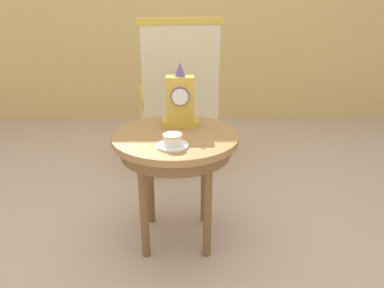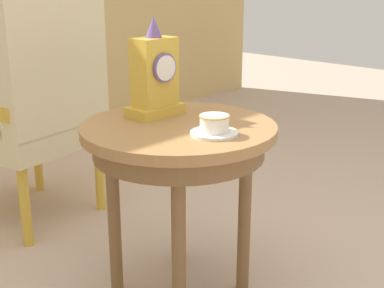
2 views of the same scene
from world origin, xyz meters
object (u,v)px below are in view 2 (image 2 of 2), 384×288
Objects in this scene: mantel_clock at (155,77)px; teacup_left at (214,126)px; side_table at (179,148)px; armchair at (39,94)px.

teacup_left is at bearing -95.98° from mantel_clock.
armchair is (-0.01, 0.85, 0.05)m from side_table.
side_table is 0.56× the size of armchair.
armchair is (0.00, 1.02, -0.06)m from teacup_left.
mantel_clock is at bearing 84.02° from teacup_left.
mantel_clock is at bearing -87.59° from armchair.
teacup_left reaches higher than side_table.
side_table is at bearing -89.56° from armchair.
mantel_clock is at bearing 80.28° from side_table.
teacup_left is 1.02m from armchair.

